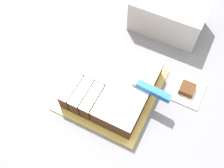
{
  "coord_description": "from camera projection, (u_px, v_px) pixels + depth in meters",
  "views": [
    {
      "loc": [
        0.19,
        -0.5,
        1.73
      ],
      "look_at": [
        -0.01,
        -0.1,
        0.96
      ],
      "focal_mm": 42.0,
      "sensor_mm": 36.0,
      "label": 1
    }
  ],
  "objects": [
    {
      "name": "ground_plane",
      "position": [
        120.0,
        144.0,
        1.77
      ],
      "size": [
        8.0,
        8.0,
        0.0
      ],
      "primitive_type": "plane",
      "color": "#7F705B"
    },
    {
      "name": "brownie",
      "position": [
        187.0,
        89.0,
        0.91
      ],
      "size": [
        0.05,
        0.05,
        0.02
      ],
      "color": "#472814",
      "rests_on": "paper_napkin"
    },
    {
      "name": "cake",
      "position": [
        113.0,
        84.0,
        0.89
      ],
      "size": [
        0.26,
        0.28,
        0.07
      ],
      "color": "#472814",
      "rests_on": "cake_board"
    },
    {
      "name": "knife",
      "position": [
        146.0,
        87.0,
        0.84
      ],
      "size": [
        0.29,
        0.04,
        0.02
      ],
      "rotation": [
        0.0,
        0.0,
        3.07
      ],
      "color": "silver",
      "rests_on": "cake"
    },
    {
      "name": "cake_board",
      "position": [
        112.0,
        89.0,
        0.92
      ],
      "size": [
        0.31,
        0.33,
        0.01
      ],
      "color": "gold",
      "rests_on": "countertop"
    },
    {
      "name": "paper_napkin",
      "position": [
        186.0,
        91.0,
        0.92
      ],
      "size": [
        0.11,
        0.11,
        0.01
      ],
      "color": "white",
      "rests_on": "countertop"
    },
    {
      "name": "storage_box",
      "position": [
        169.0,
        14.0,
        1.02
      ],
      "size": [
        0.28,
        0.18,
        0.13
      ],
      "color": "#B2B2B7",
      "rests_on": "countertop"
    },
    {
      "name": "countertop",
      "position": [
        123.0,
        118.0,
        1.37
      ],
      "size": [
        1.4,
        1.1,
        0.92
      ],
      "color": "slate",
      "rests_on": "ground_plane"
    }
  ]
}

